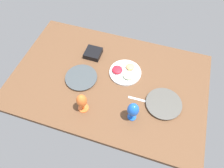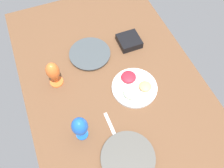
% 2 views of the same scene
% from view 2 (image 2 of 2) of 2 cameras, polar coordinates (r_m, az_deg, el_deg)
% --- Properties ---
extents(ground_plane, '(1.60, 1.04, 0.04)m').
position_cam_2_polar(ground_plane, '(1.45, -0.20, 0.89)').
color(ground_plane, brown).
extents(dinner_plate_left, '(0.27, 0.27, 0.02)m').
position_cam_2_polar(dinner_plate_left, '(1.23, 3.87, -17.36)').
color(dinner_plate_left, silver).
rests_on(dinner_plate_left, ground_plane).
extents(dinner_plate_right, '(0.26, 0.26, 0.02)m').
position_cam_2_polar(dinner_plate_right, '(1.53, -5.37, 7.23)').
color(dinner_plate_right, silver).
rests_on(dinner_plate_right, ground_plane).
extents(fruit_platter, '(0.27, 0.27, 0.05)m').
position_cam_2_polar(fruit_platter, '(1.39, 5.37, -0.70)').
color(fruit_platter, silver).
rests_on(fruit_platter, ground_plane).
extents(hurricane_glass_orange, '(0.08, 0.08, 0.18)m').
position_cam_2_polar(hurricane_glass_orange, '(1.37, -14.02, 2.80)').
color(hurricane_glass_orange, orange).
rests_on(hurricane_glass_orange, ground_plane).
extents(hurricane_glass_blue, '(0.08, 0.08, 0.18)m').
position_cam_2_polar(hurricane_glass_blue, '(1.19, -7.76, -10.21)').
color(hurricane_glass_blue, blue).
rests_on(hurricane_glass_blue, ground_plane).
extents(square_bowl_black, '(0.14, 0.14, 0.05)m').
position_cam_2_polar(square_bowl_black, '(1.58, 4.15, 10.36)').
color(square_bowl_black, black).
rests_on(square_bowl_black, ground_plane).
extents(fork_by_left_plate, '(0.18, 0.02, 0.01)m').
position_cam_2_polar(fork_by_left_plate, '(1.29, -0.16, -10.37)').
color(fork_by_left_plate, silver).
rests_on(fork_by_left_plate, ground_plane).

